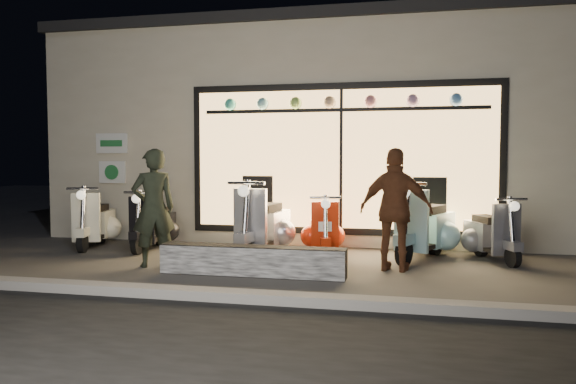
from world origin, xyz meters
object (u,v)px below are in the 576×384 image
man (153,208)px  scooter_silver (265,226)px  woman (396,210)px  graffiti_barrier (252,261)px  scooter_red (323,231)px

man → scooter_silver: bearing=-171.5°
scooter_silver → man: size_ratio=0.96×
man → woman: woman is taller
scooter_silver → woman: 2.35m
graffiti_barrier → scooter_red: bearing=70.4°
man → woman: bearing=149.7°
scooter_red → graffiti_barrier: bearing=-121.5°
graffiti_barrier → scooter_silver: 1.70m
graffiti_barrier → man: 1.73m
scooter_red → woman: 1.71m
graffiti_barrier → man: man is taller
graffiti_barrier → scooter_red: 1.99m
woman → scooter_silver: bearing=-15.6°
graffiti_barrier → woman: (1.86, 0.73, 0.66)m
graffiti_barrier → woman: size_ratio=1.47×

